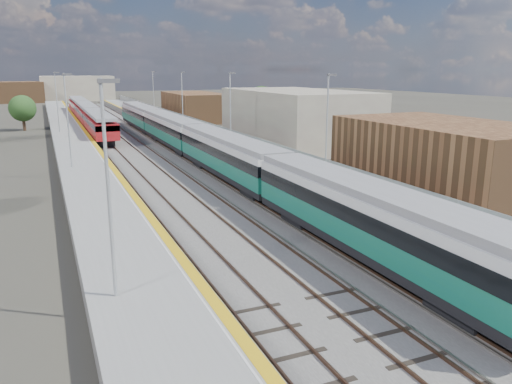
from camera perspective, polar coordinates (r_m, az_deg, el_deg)
ground at (r=60.67m, az=-11.41°, el=5.22°), size 320.00×320.00×0.00m
ballast_bed at (r=62.71m, az=-13.90°, el=5.39°), size 10.50×155.00×0.06m
tracks at (r=64.43m, az=-13.63°, el=5.69°), size 8.96×160.00×0.17m
platform_right at (r=64.23m, az=-7.26°, el=6.33°), size 4.70×155.00×8.52m
platform_left at (r=61.94m, az=-20.16°, el=5.30°), size 4.30×155.00×8.52m
buildings at (r=147.57m, az=-26.11°, el=13.19°), size 72.00×185.50×40.00m
green_train at (r=49.25m, az=-6.93°, el=5.96°), size 2.75×76.74×3.03m
red_train at (r=85.17m, az=-18.77°, el=8.52°), size 2.67×54.25×3.37m
tree_c at (r=81.56m, az=-25.14°, el=8.64°), size 3.83×3.83×5.19m
tree_d at (r=82.42m, az=0.63°, el=10.42°), size 4.59×4.59×6.22m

